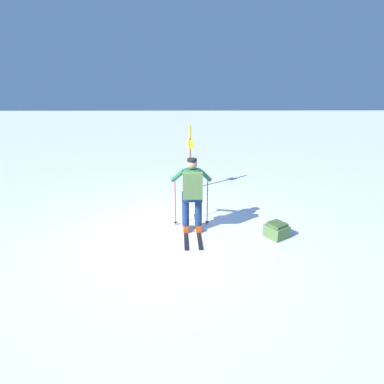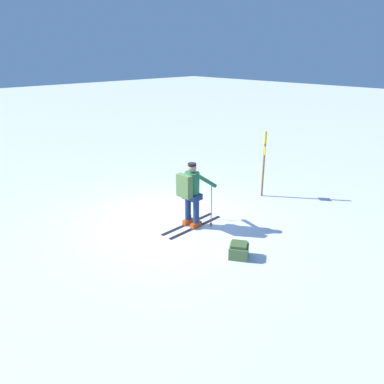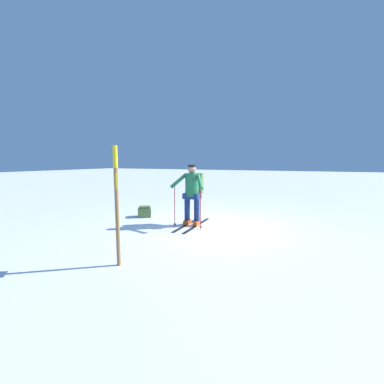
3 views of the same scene
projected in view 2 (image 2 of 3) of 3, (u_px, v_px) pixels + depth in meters
name	position (u px, v px, depth m)	size (l,w,h in m)	color
ground_plane	(167.00, 221.00, 9.47)	(80.00, 80.00, 0.00)	white
skier	(191.00, 191.00, 8.85)	(1.75, 0.92, 1.60)	black
dropped_backpack	(239.00, 250.00, 7.76)	(0.54, 0.54, 0.32)	#4C6B38
trail_marker	(264.00, 158.00, 10.68)	(0.19, 0.19, 1.93)	olive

